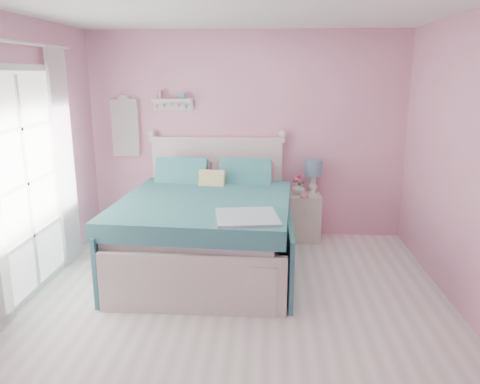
# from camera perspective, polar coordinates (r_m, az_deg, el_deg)

# --- Properties ---
(floor) EXTENTS (4.50, 4.50, 0.00)m
(floor) POSITION_cam_1_polar(r_m,az_deg,el_deg) (4.26, -0.69, -14.95)
(floor) COLOR beige
(floor) RESTS_ON ground
(room_shell) EXTENTS (4.50, 4.50, 4.50)m
(room_shell) POSITION_cam_1_polar(r_m,az_deg,el_deg) (3.75, -0.76, 6.70)
(room_shell) COLOR pink
(room_shell) RESTS_ON floor
(bed) EXTENTS (1.86, 2.27, 1.29)m
(bed) POSITION_cam_1_polar(r_m,az_deg,el_deg) (5.16, -3.98, -4.48)
(bed) COLOR silver
(bed) RESTS_ON floor
(nightstand) EXTENTS (0.41, 0.41, 0.59)m
(nightstand) POSITION_cam_1_polar(r_m,az_deg,el_deg) (6.02, 7.77, -3.05)
(nightstand) COLOR beige
(nightstand) RESTS_ON floor
(table_lamp) EXTENTS (0.22, 0.22, 0.44)m
(table_lamp) POSITION_cam_1_polar(r_m,az_deg,el_deg) (5.94, 8.95, 2.63)
(table_lamp) COLOR white
(table_lamp) RESTS_ON nightstand
(vase) EXTENTS (0.17, 0.17, 0.16)m
(vase) POSITION_cam_1_polar(r_m,az_deg,el_deg) (5.93, 7.16, 0.49)
(vase) COLOR #B7C3C0
(vase) RESTS_ON nightstand
(teacup) EXTENTS (0.11, 0.11, 0.07)m
(teacup) POSITION_cam_1_polar(r_m,az_deg,el_deg) (5.79, 7.87, -0.34)
(teacup) COLOR pink
(teacup) RESTS_ON nightstand
(roses) EXTENTS (0.14, 0.11, 0.12)m
(roses) POSITION_cam_1_polar(r_m,az_deg,el_deg) (5.90, 7.18, 1.61)
(roses) COLOR #D0476F
(roses) RESTS_ON vase
(wall_shelf) EXTENTS (0.50, 0.15, 0.25)m
(wall_shelf) POSITION_cam_1_polar(r_m,az_deg,el_deg) (6.02, -8.22, 10.87)
(wall_shelf) COLOR silver
(wall_shelf) RESTS_ON room_shell
(hanging_dress) EXTENTS (0.34, 0.03, 0.72)m
(hanging_dress) POSITION_cam_1_polar(r_m,az_deg,el_deg) (6.20, -13.83, 7.59)
(hanging_dress) COLOR white
(hanging_dress) RESTS_ON room_shell
(french_door) EXTENTS (0.04, 1.32, 2.16)m
(french_door) POSITION_cam_1_polar(r_m,az_deg,el_deg) (4.78, -24.63, 0.84)
(french_door) COLOR silver
(french_door) RESTS_ON floor
(curtain_far) EXTENTS (0.04, 0.40, 2.32)m
(curtain_far) POSITION_cam_1_polar(r_m,az_deg,el_deg) (5.39, -20.65, 3.78)
(curtain_far) COLOR white
(curtain_far) RESTS_ON floor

